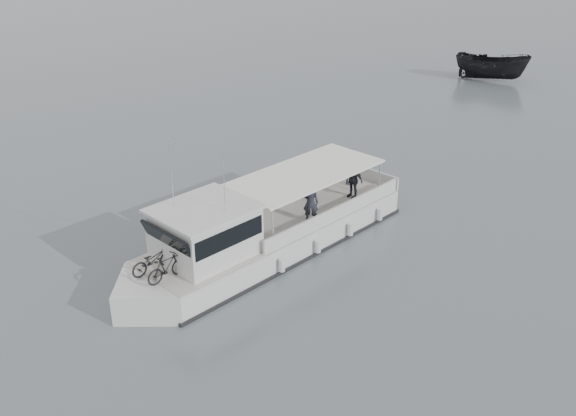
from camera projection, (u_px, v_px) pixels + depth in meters
ground at (289, 213)px, 28.40m from camera, size 1400.00×1400.00×0.00m
tour_boat at (255, 236)px, 24.43m from camera, size 13.39×6.58×5.65m
dark_motorboat at (492, 67)px, 49.08m from camera, size 4.99×5.71×2.15m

